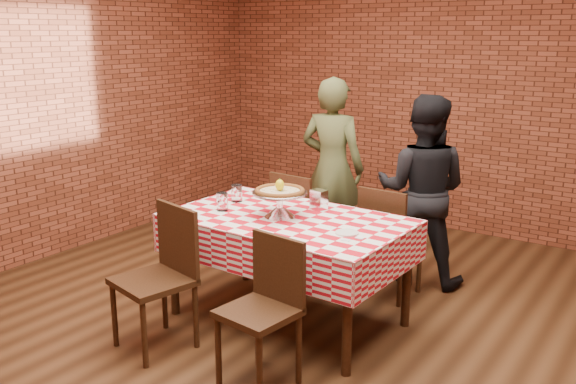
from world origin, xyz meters
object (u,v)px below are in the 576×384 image
Objects in this scene: pizza_stand at (280,204)px; chair_near_right at (258,316)px; condiment_caddy at (319,200)px; chair_far_right at (391,241)px; water_glass_right at (237,193)px; water_glass_left at (222,202)px; pizza at (280,191)px; chair_near_left at (153,281)px; diner_olive at (332,168)px; diner_black at (422,191)px; table at (288,270)px; chair_far_left at (304,224)px.

chair_near_right is (0.39, -0.78, -0.41)m from pizza_stand.
condiment_caddy reaches higher than chair_far_right.
water_glass_right is 0.15× the size of chair_near_right.
pizza is at bearing 14.15° from water_glass_left.
pizza is 0.34m from condiment_caddy.
diner_olive is (0.05, 2.15, 0.35)m from chair_near_left.
diner_olive reaches higher than chair_far_right.
water_glass_left is at bearing -75.10° from water_glass_right.
pizza is 0.22× the size of diner_black.
chair_far_right is at bearing 46.63° from water_glass_left.
pizza reaches higher than chair_far_right.
diner_black is at bearing 53.89° from water_glass_left.
condiment_caddy is 1.19m from diner_olive.
chair_near_left is at bearing -172.07° from chair_near_right.
pizza_stand is at bearing 14.15° from water_glass_left.
water_glass_left is 0.88× the size of condiment_caddy.
chair_near_left is at bearing -118.62° from pizza.
water_glass_left is 0.25m from water_glass_right.
pizza_stand reaches higher than water_glass_left.
chair_near_right is at bearing -39.65° from water_glass_left.
water_glass_right is 0.08× the size of diner_olive.
pizza is at bearing 123.89° from chair_near_right.
condiment_caddy is (0.55, 0.40, 0.01)m from water_glass_left.
chair_near_left is 0.60× the size of diner_black.
water_glass_right is (-0.07, 0.24, 0.00)m from water_glass_left.
diner_black reaches higher than table.
water_glass_left is 0.99m from chair_far_left.
chair_near_right reaches higher than table.
pizza_stand reaches higher than water_glass_right.
chair_near_right is (0.34, -0.80, 0.06)m from table.
chair_far_right is at bearing 140.61° from diner_olive.
pizza is 0.38× the size of chair_far_left.
diner_black reaches higher than water_glass_left.
condiment_caddy is 1.00m from diner_black.
pizza reaches higher than chair_near_right.
pizza_stand is 0.43× the size of chair_far_left.
diner_black is (0.96, 1.31, -0.06)m from water_glass_left.
diner_black is (0.07, 0.38, 0.33)m from chair_far_right.
chair_far_right is 0.54× the size of diner_olive.
water_glass_right is 1.48m from diner_black.
pizza reaches higher than pizza_stand.
table is 12.56× the size of water_glass_left.
diner_olive is (-0.77, 2.14, 0.37)m from chair_near_right.
diner_olive is (0.04, 1.47, -0.02)m from water_glass_left.
chair_far_left is at bearing 121.28° from chair_near_right.
chair_near_left reaches higher than chair_far_right.
table is at bearing -96.24° from condiment_caddy.
pizza is 0.21× the size of diner_olive.
chair_far_left is at bearing 115.19° from table.
condiment_caddy is at bearing 135.88° from chair_far_left.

